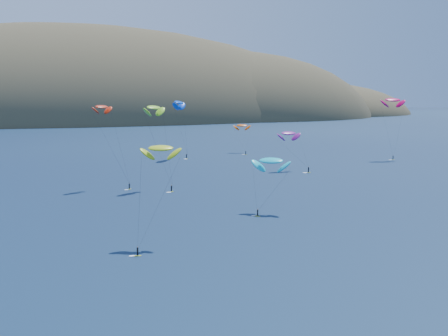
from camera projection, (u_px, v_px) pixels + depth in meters
name	position (u px, v px, depth m)	size (l,w,h in m)	color
ground	(370.00, 303.00, 86.44)	(2800.00, 2800.00, 0.00)	black
island	(91.00, 129.00, 625.71)	(730.00, 300.00, 210.00)	#3D3526
kitesurfer_2	(161.00, 148.00, 118.49)	(11.25, 11.47, 20.35)	yellow
kitesurfer_3	(154.00, 108.00, 183.49)	(9.15, 13.26, 26.40)	yellow
kitesurfer_4	(179.00, 103.00, 262.76)	(10.10, 11.34, 26.75)	yellow
kitesurfer_5	(271.00, 161.00, 149.62)	(10.84, 9.76, 14.94)	yellow
kitesurfer_6	(289.00, 133.00, 225.58)	(9.32, 11.17, 16.06)	yellow
kitesurfer_8	(393.00, 100.00, 260.88)	(11.09, 6.62, 27.84)	yellow
kitesurfer_9	(102.00, 107.00, 184.93)	(11.05, 10.51, 26.19)	yellow
kitesurfer_11	(242.00, 125.00, 290.81)	(8.30, 14.07, 14.67)	yellow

